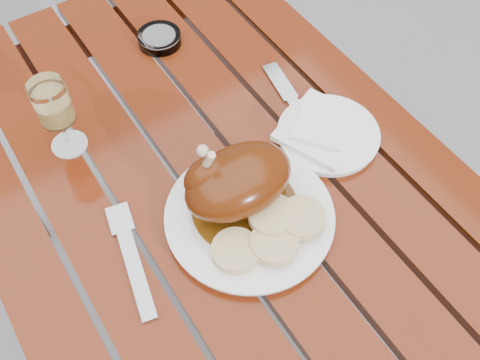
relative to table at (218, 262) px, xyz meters
name	(u,v)px	position (x,y,z in m)	size (l,w,h in m)	color
ground	(222,317)	(0.00, 0.00, -0.38)	(60.00, 60.00, 0.00)	slate
table	(218,262)	(0.00, 0.00, 0.00)	(0.80, 1.20, 0.75)	maroon
dinner_plate	(250,217)	(0.00, -0.12, 0.38)	(0.29, 0.29, 0.02)	white
roast_duck	(235,182)	(0.00, -0.08, 0.45)	(0.19, 0.18, 0.14)	#563009
bread_dumplings	(271,232)	(0.01, -0.18, 0.41)	(0.20, 0.12, 0.03)	tan
wine_glass	(58,117)	(-0.19, 0.20, 0.45)	(0.07, 0.07, 0.16)	#DCBA64
side_plate	(328,135)	(0.23, -0.05, 0.38)	(0.19, 0.19, 0.02)	white
napkin	(322,129)	(0.22, -0.04, 0.40)	(0.15, 0.14, 0.01)	white
ashtray	(159,39)	(0.09, 0.35, 0.39)	(0.09, 0.09, 0.02)	#B2B7BC
fork	(134,264)	(-0.20, -0.09, 0.38)	(0.02, 0.20, 0.01)	gray
knife	(304,118)	(0.22, 0.01, 0.38)	(0.02, 0.24, 0.01)	gray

